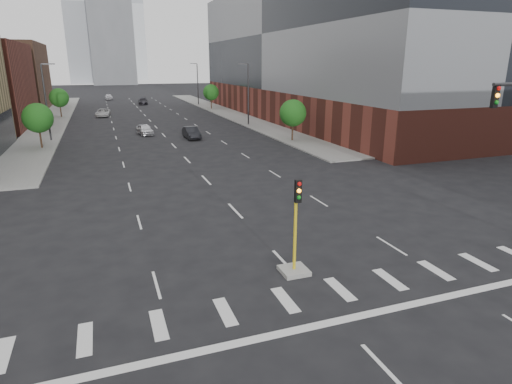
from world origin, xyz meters
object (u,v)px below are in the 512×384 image
car_mid_right (191,133)px  car_deep_right (143,101)px  car_distant (109,97)px  median_traffic_signal (295,253)px  car_far_left (103,113)px  car_near_left (145,129)px

car_mid_right → car_deep_right: (-1.07, 49.54, -0.00)m
car_deep_right → car_distant: bearing=119.3°
median_traffic_signal → car_far_left: median_traffic_signal is taller
car_distant → car_far_left: bearing=-95.2°
car_mid_right → car_near_left: bearing=134.4°
median_traffic_signal → car_distant: median_traffic_signal is taller
car_far_left → car_deep_right: bearing=73.9°
median_traffic_signal → car_far_left: size_ratio=0.90×
median_traffic_signal → car_deep_right: (1.86, 86.73, -0.25)m
car_distant → car_deep_right: bearing=-68.6°
car_distant → car_mid_right: bearing=-85.2°
car_deep_right → car_distant: car_distant is taller
median_traffic_signal → car_near_left: (-2.24, 42.21, -0.27)m
car_mid_right → car_deep_right: size_ratio=0.88×
median_traffic_signal → car_near_left: 42.27m
car_far_left → median_traffic_signal: bearing=-77.1°
car_far_left → car_distant: 37.57m
median_traffic_signal → car_deep_right: bearing=88.8°
car_near_left → car_far_left: size_ratio=0.84×
median_traffic_signal → car_deep_right: size_ratio=0.88×
median_traffic_signal → car_mid_right: size_ratio=1.00×
car_far_left → car_deep_right: 23.23m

